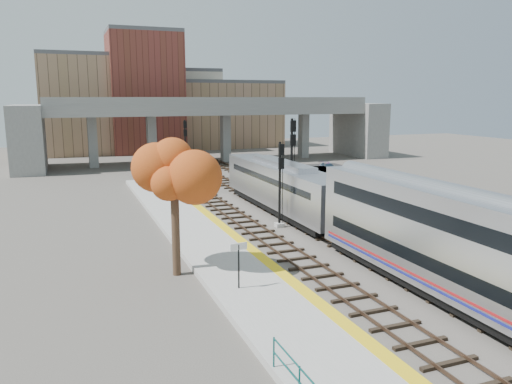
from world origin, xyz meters
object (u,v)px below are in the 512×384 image
object	(u,v)px
tree	(174,171)
signal_mast_near	(280,187)
locomotive	(282,186)
signal_mast_far	(185,147)
car_a	(325,177)
car_c	(328,167)
coach	(505,263)
signal_mast_mid	(292,161)
car_b	(320,172)

from	to	relation	value
tree	signal_mast_near	bearing A→B (deg)	37.87
locomotive	tree	xyz separation A→B (m)	(-11.38, -11.57, 3.43)
signal_mast_far	locomotive	bearing A→B (deg)	-85.36
locomotive	car_a	size ratio (longest dim) A/B	6.07
car_a	car_c	world-z (taller)	car_c
locomotive	tree	bearing A→B (deg)	-134.54
locomotive	coach	size ratio (longest dim) A/B	0.76
car_a	signal_mast_mid	bearing A→B (deg)	-129.70
coach	signal_mast_mid	bearing A→B (deg)	85.43
signal_mast_near	coach	bearing A→B (deg)	-83.44
signal_mast_near	car_a	xyz separation A→B (m)	(12.97, 16.56, -2.43)
signal_mast_far	tree	bearing A→B (deg)	-103.92
tree	car_a	bearing A→B (deg)	46.90
locomotive	signal_mast_far	world-z (taller)	signal_mast_far
coach	car_b	size ratio (longest dim) A/B	6.23
car_c	signal_mast_near	bearing A→B (deg)	-115.23
signal_mast_mid	coach	bearing A→B (deg)	-94.57
locomotive	coach	xyz separation A→B (m)	(-0.00, -22.61, 0.52)
signal_mast_mid	signal_mast_far	distance (m)	23.86
locomotive	signal_mast_far	distance (m)	25.99
signal_mast_far	signal_mast_mid	bearing A→B (deg)	-80.10
locomotive	car_a	world-z (taller)	locomotive
signal_mast_near	car_b	size ratio (longest dim) A/B	1.58
coach	car_b	world-z (taller)	coach
car_b	locomotive	bearing A→B (deg)	-129.75
car_a	tree	bearing A→B (deg)	-130.69
car_a	car_c	bearing A→B (deg)	61.33
tree	car_c	world-z (taller)	tree
locomotive	coach	distance (m)	22.61
car_c	signal_mast_mid	bearing A→B (deg)	-117.04
signal_mast_mid	signal_mast_far	bearing A→B (deg)	99.90
tree	locomotive	bearing A→B (deg)	45.46
car_b	coach	bearing A→B (deg)	-108.97
signal_mast_mid	car_a	world-z (taller)	signal_mast_mid
coach	signal_mast_near	bearing A→B (deg)	96.56
car_a	car_b	size ratio (longest dim) A/B	0.78
signal_mast_near	car_a	size ratio (longest dim) A/B	2.02
locomotive	signal_mast_mid	xyz separation A→B (m)	(2.00, 2.40, 1.65)
coach	signal_mast_mid	world-z (taller)	signal_mast_mid
signal_mast_near	car_a	world-z (taller)	signal_mast_near
car_b	tree	bearing A→B (deg)	-132.74
coach	tree	world-z (taller)	tree
signal_mast_near	locomotive	bearing A→B (deg)	64.22
locomotive	car_c	size ratio (longest dim) A/B	5.01
tree	signal_mast_far	bearing A→B (deg)	76.08
locomotive	tree	distance (m)	16.59
locomotive	car_c	bearing A→B (deg)	51.81
signal_mast_far	car_b	xyz separation A→B (m)	(13.77, -10.99, -2.51)
tree	car_c	size ratio (longest dim) A/B	2.03
car_b	signal_mast_near	bearing A→B (deg)	-127.26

